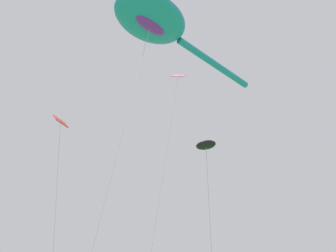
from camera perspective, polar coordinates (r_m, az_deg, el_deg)
name	(u,v)px	position (r m, az deg, el deg)	size (l,w,h in m)	color
big_show_kite	(155,22)	(22.22, -2.18, 17.09)	(13.32, 4.61, 18.75)	#1E8CBF
small_kite_triangle_green	(206,149)	(11.23, 6.43, -3.85)	(1.92, 1.35, 6.91)	black
small_kite_delta_white	(60,134)	(16.28, -17.80, -1.29)	(3.16, 2.09, 10.10)	red
small_kite_stunt_black	(177,87)	(23.46, 1.47, 6.58)	(1.00, 3.58, 17.18)	pink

